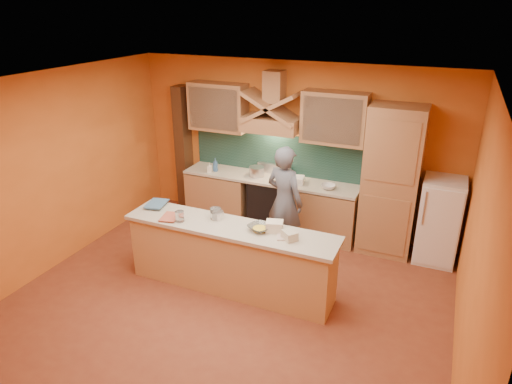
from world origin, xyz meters
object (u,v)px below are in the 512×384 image
at_px(person, 285,201).
at_px(mixing_bowl, 260,228).
at_px(fridge, 439,221).
at_px(stove, 269,203).
at_px(kitchen_scale, 218,216).

height_order(person, mixing_bowl, person).
distance_m(fridge, person, 2.30).
relative_size(stove, mixing_bowl, 3.11).
relative_size(fridge, kitchen_scale, 11.55).
bearing_deg(fridge, stove, 180.00).
height_order(fridge, mixing_bowl, fridge).
bearing_deg(stove, mixing_bowl, -71.85).
xyz_separation_m(fridge, person, (-2.18, -0.71, 0.21)).
height_order(stove, kitchen_scale, kitchen_scale).
height_order(fridge, kitchen_scale, fridge).
relative_size(stove, kitchen_scale, 8.00).
relative_size(kitchen_scale, mixing_bowl, 0.39).
distance_m(fridge, mixing_bowl, 2.82).
bearing_deg(fridge, kitchen_scale, -146.84).
bearing_deg(person, mixing_bowl, 111.79).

